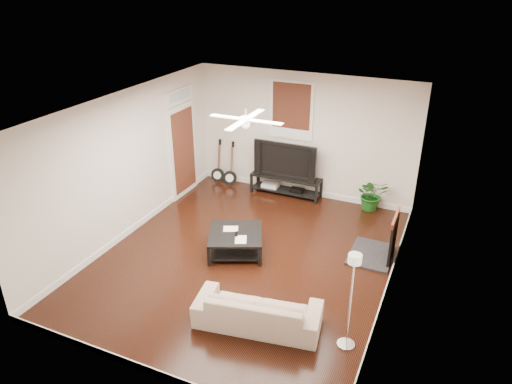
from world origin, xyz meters
TOP-DOWN VIEW (x-y plane):
  - room at (0.00, 0.00)m, footprint 5.01×6.01m
  - brick_accent at (2.49, 1.00)m, footprint 0.02×2.20m
  - fireplace at (2.20, 1.00)m, footprint 0.80×1.10m
  - window_back at (-0.30, 2.97)m, footprint 1.00×0.06m
  - door_left at (-2.46, 1.90)m, footprint 0.08×1.00m
  - tv_stand at (-0.31, 2.78)m, footprint 1.63×0.43m
  - tv at (-0.31, 2.80)m, footprint 1.46×0.19m
  - coffee_table at (-0.27, 0.09)m, footprint 1.27×1.27m
  - sofa at (0.90, -1.54)m, footprint 1.94×1.01m
  - floor_lamp at (2.20, -1.44)m, footprint 0.28×0.28m
  - potted_plant at (1.65, 2.82)m, footprint 0.82×0.77m
  - guitar_left at (-2.07, 2.75)m, footprint 0.36×0.28m
  - guitar_right at (-1.72, 2.72)m, footprint 0.38×0.31m
  - ceiling_fan at (0.00, 0.00)m, footprint 1.24×1.24m

SIDE VIEW (x-z plane):
  - coffee_table at x=-0.27m, z-range 0.00..0.40m
  - tv_stand at x=-0.31m, z-range 0.00..0.46m
  - sofa at x=0.90m, z-range 0.00..0.54m
  - potted_plant at x=1.65m, z-range 0.00..0.72m
  - fireplace at x=2.20m, z-range 0.00..0.92m
  - guitar_left at x=-2.07m, z-range 0.00..1.07m
  - guitar_right at x=-1.72m, z-range 0.00..1.07m
  - floor_lamp at x=2.20m, z-range 0.00..1.51m
  - tv at x=-0.31m, z-range 0.45..1.30m
  - door_left at x=-2.46m, z-range 0.00..2.50m
  - room at x=0.00m, z-range 0.00..2.80m
  - brick_accent at x=2.49m, z-range 0.00..2.80m
  - window_back at x=-0.30m, z-range 1.30..2.60m
  - ceiling_fan at x=0.00m, z-range 2.44..2.76m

